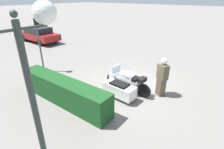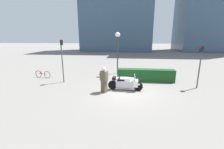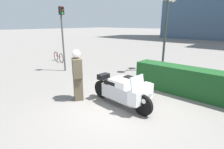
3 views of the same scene
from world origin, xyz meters
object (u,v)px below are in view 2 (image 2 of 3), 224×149
Objects in this scene: police_motorcycle at (126,82)px; traffic_light_near at (200,61)px; twin_lamp_post at (118,40)px; traffic_light_far at (62,55)px; bicycle_parked at (43,74)px; officer_rider at (104,79)px; hedge_bush_curbside at (145,75)px.

police_motorcycle is 5.37m from traffic_light_near.
twin_lamp_post is 7.34m from traffic_light_near.
police_motorcycle is 0.71× the size of traffic_light_far.
twin_lamp_post reaches higher than bicycle_parked.
traffic_light_near is (6.57, 1.55, 1.10)m from officer_rider.
police_motorcycle is 0.52× the size of hedge_bush_curbside.
hedge_bush_curbside is at bearing -34.68° from traffic_light_near.
traffic_light_near is at bearing -32.87° from twin_lamp_post.
twin_lamp_post reaches higher than hedge_bush_curbside.
traffic_light_near is at bearing -21.87° from hedge_bush_curbside.
traffic_light_far is at bearing -139.76° from twin_lamp_post.
officer_rider is 0.43× the size of twin_lamp_post.
traffic_light_near is 10.24m from traffic_light_far.
traffic_light_near is (6.07, -3.92, -1.32)m from twin_lamp_post.
traffic_light_far reaches higher than police_motorcycle.
traffic_light_far is (-10.23, 0.40, 0.22)m from traffic_light_near.
bicycle_parked is at bearing 151.25° from traffic_light_far.
traffic_light_far is 2.17× the size of bicycle_parked.
officer_rider is 0.37× the size of hedge_bush_curbside.
hedge_bush_curbside is 1.15× the size of twin_lamp_post.
twin_lamp_post reaches higher than traffic_light_far.
traffic_light_near is at bearing 10.14° from police_motorcycle.
twin_lamp_post is at bearing 135.36° from hedge_bush_curbside.
officer_rider is 6.00m from twin_lamp_post.
traffic_light_far is at bearing 172.74° from police_motorcycle.
bicycle_parked is at bearing 179.09° from hedge_bush_curbside.
traffic_light_near is 1.93× the size of bicycle_parked.
police_motorcycle is 1.38× the size of officer_rider.
officer_rider is at bearing -95.32° from twin_lamp_post.
hedge_bush_curbside is 9.23m from bicycle_parked.
twin_lamp_post is 7.72m from bicycle_parked.
officer_rider reaches higher than bicycle_parked.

